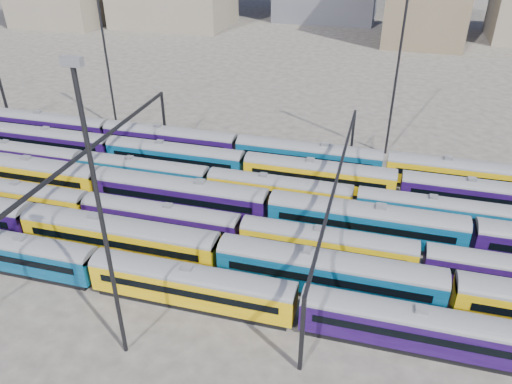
% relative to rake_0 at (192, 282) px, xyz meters
% --- Properties ---
extents(ground, '(500.00, 500.00, 0.00)m').
position_rel_rake_0_xyz_m(ground, '(1.48, 15.00, -2.65)').
color(ground, '#3D3833').
rests_on(ground, ground).
extents(rake_0, '(102.29, 3.00, 5.04)m').
position_rel_rake_0_xyz_m(rake_0, '(0.00, 0.00, 0.00)').
color(rake_0, black).
rests_on(rake_0, ground).
extents(rake_1, '(112.04, 3.28, 5.54)m').
position_rel_rake_0_xyz_m(rake_1, '(12.29, 5.00, 0.26)').
color(rake_1, black).
rests_on(rake_1, ground).
extents(rake_2, '(115.01, 2.81, 4.71)m').
position_rel_rake_0_xyz_m(rake_2, '(1.82, 10.00, -0.17)').
color(rake_2, black).
rests_on(rake_2, ground).
extents(rake_3, '(156.74, 3.27, 5.52)m').
position_rel_rake_0_xyz_m(rake_3, '(-7.45, 15.00, 0.25)').
color(rake_3, black).
rests_on(rake_3, ground).
extents(rake_4, '(94.32, 2.77, 4.64)m').
position_rel_rake_0_xyz_m(rake_4, '(3.93, 20.00, -0.21)').
color(rake_4, black).
rests_on(rake_4, ground).
extents(rake_5, '(102.41, 3.00, 5.05)m').
position_rel_rake_0_xyz_m(rake_5, '(-12.42, 25.00, 0.00)').
color(rake_5, black).
rests_on(rake_5, ground).
extents(rake_6, '(126.88, 3.09, 5.21)m').
position_rel_rake_0_xyz_m(rake_6, '(16.47, 30.00, 0.09)').
color(rake_6, black).
rests_on(rake_6, ground).
extents(gantry_1, '(0.35, 40.35, 8.03)m').
position_rel_rake_0_xyz_m(gantry_1, '(-18.52, 15.00, 4.14)').
color(gantry_1, black).
rests_on(gantry_1, ground).
extents(gantry_2, '(0.35, 40.35, 8.03)m').
position_rel_rake_0_xyz_m(gantry_2, '(11.48, 15.00, 4.14)').
color(gantry_2, black).
rests_on(gantry_2, ground).
extents(mast_1, '(1.40, 0.50, 25.60)m').
position_rel_rake_0_xyz_m(mast_1, '(-28.52, 37.00, 11.32)').
color(mast_1, black).
rests_on(mast_1, ground).
extents(mast_2, '(1.40, 0.50, 25.60)m').
position_rel_rake_0_xyz_m(mast_2, '(-3.52, -7.00, 11.32)').
color(mast_2, black).
rests_on(mast_2, ground).
extents(mast_3, '(1.40, 0.50, 25.60)m').
position_rel_rake_0_xyz_m(mast_3, '(16.48, 39.00, 11.32)').
color(mast_3, black).
rests_on(mast_3, ground).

